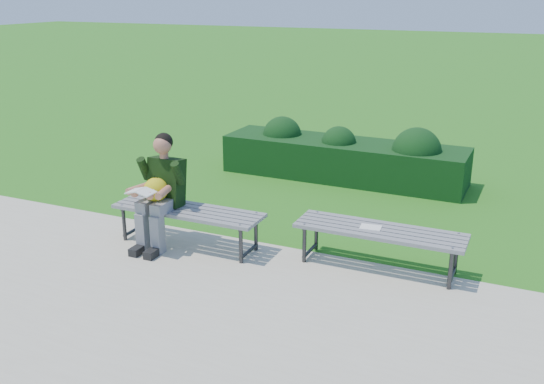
{
  "coord_description": "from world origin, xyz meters",
  "views": [
    {
      "loc": [
        2.94,
        -6.0,
        2.88
      ],
      "look_at": [
        0.35,
        -0.23,
        0.76
      ],
      "focal_mm": 40.0,
      "sensor_mm": 36.0,
      "label": 1
    }
  ],
  "objects_px": {
    "bench_right": "(380,234)",
    "seated_boy": "(160,188)",
    "paper_sheet": "(371,227)",
    "hedge": "(346,156)",
    "bench_left": "(188,213)"
  },
  "relations": [
    {
      "from": "bench_right",
      "to": "bench_left",
      "type": "bearing_deg",
      "value": -171.97
    },
    {
      "from": "bench_right",
      "to": "seated_boy",
      "type": "distance_m",
      "value": 2.53
    },
    {
      "from": "hedge",
      "to": "paper_sheet",
      "type": "distance_m",
      "value": 3.28
    },
    {
      "from": "hedge",
      "to": "bench_right",
      "type": "height_order",
      "value": "hedge"
    },
    {
      "from": "paper_sheet",
      "to": "bench_left",
      "type": "bearing_deg",
      "value": -171.59
    },
    {
      "from": "hedge",
      "to": "paper_sheet",
      "type": "relative_size",
      "value": 16.37
    },
    {
      "from": "hedge",
      "to": "bench_left",
      "type": "height_order",
      "value": "hedge"
    },
    {
      "from": "bench_left",
      "to": "paper_sheet",
      "type": "bearing_deg",
      "value": 8.41
    },
    {
      "from": "seated_boy",
      "to": "paper_sheet",
      "type": "height_order",
      "value": "seated_boy"
    },
    {
      "from": "hedge",
      "to": "bench_right",
      "type": "bearing_deg",
      "value": -66.42
    },
    {
      "from": "bench_left",
      "to": "bench_right",
      "type": "height_order",
      "value": "same"
    },
    {
      "from": "bench_left",
      "to": "seated_boy",
      "type": "distance_m",
      "value": 0.44
    },
    {
      "from": "paper_sheet",
      "to": "bench_right",
      "type": "bearing_deg",
      "value": 0.0
    },
    {
      "from": "hedge",
      "to": "bench_left",
      "type": "xyz_separation_m",
      "value": [
        -0.85,
        -3.35,
        0.04
      ]
    },
    {
      "from": "seated_boy",
      "to": "paper_sheet",
      "type": "distance_m",
      "value": 2.43
    }
  ]
}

